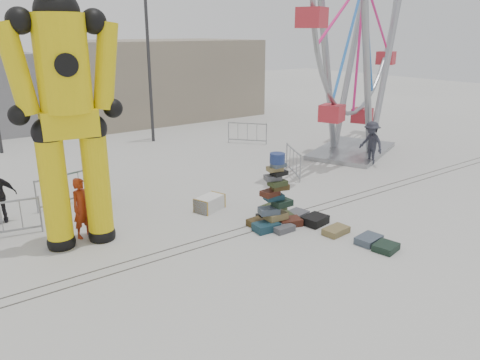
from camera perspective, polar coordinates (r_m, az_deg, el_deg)
ground at (r=13.23m, az=2.81°, el=-7.25°), size 90.00×90.00×0.00m
track_line_near at (r=13.66m, az=1.22°, el=-6.38°), size 40.00×0.04×0.01m
track_line_far at (r=13.95m, az=0.22°, el=-5.84°), size 40.00×0.04×0.01m
building_right at (r=32.87m, az=-9.84°, el=12.11°), size 12.00×8.00×5.00m
lamp_post_right at (r=24.75m, az=-10.90°, el=14.88°), size 1.41×0.25×8.00m
suitcase_tower at (r=13.90m, az=4.30°, el=-3.20°), size 1.64×1.40×2.25m
crash_test_dummy at (r=12.66m, az=-20.34°, el=8.79°), size 2.92×1.28×7.31m
ferris_wheel at (r=22.45m, az=14.75°, el=20.26°), size 10.99×4.85×13.77m
steamer_trunk at (r=15.26m, az=-3.74°, el=-2.85°), size 1.11×0.86×0.46m
row_case_0 at (r=15.22m, az=4.06°, el=-3.43°), size 0.90×0.68×0.20m
row_case_1 at (r=14.80m, az=6.85°, el=-4.20°), size 0.82×0.67×0.18m
row_case_2 at (r=14.36m, az=9.14°, el=-4.84°), size 0.82×0.70×0.25m
row_case_3 at (r=13.81m, az=11.62°, el=-6.07°), size 0.82×0.55×0.19m
row_case_4 at (r=13.44m, az=15.42°, el=-7.02°), size 0.81×0.62×0.20m
row_case_5 at (r=13.15m, az=17.36°, el=-7.83°), size 0.73×0.66×0.19m
barricade_dummy_b at (r=14.69m, az=-27.04°, el=-4.34°), size 1.98×0.47×1.10m
barricade_dummy_c at (r=16.59m, az=-20.51°, el=-1.09°), size 1.98×0.52×1.10m
barricade_wheel_front at (r=18.95m, az=6.50°, el=2.22°), size 0.98×1.83×1.10m
barricade_wheel_back at (r=24.23m, az=0.90°, el=5.75°), size 1.38×1.58×1.10m
pedestrian_red at (r=13.80m, az=-18.70°, el=-3.23°), size 0.74×0.62×1.73m
pedestrian_green at (r=16.05m, az=-17.14°, el=0.06°), size 1.12×1.02×1.86m
pedestrian_grey at (r=21.08m, az=15.70°, el=4.36°), size 0.79×1.27×1.89m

